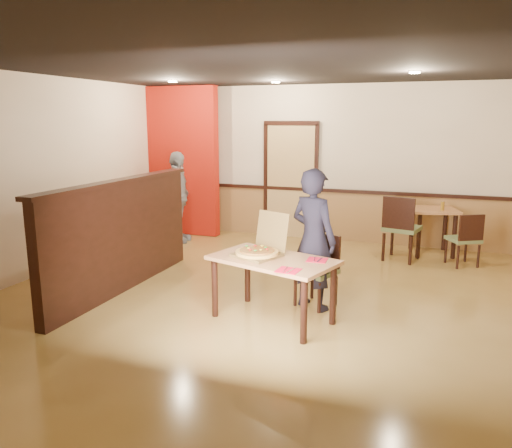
# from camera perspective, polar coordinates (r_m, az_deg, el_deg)

# --- Properties ---
(floor) EXTENTS (7.00, 7.00, 0.00)m
(floor) POSITION_cam_1_polar(r_m,az_deg,el_deg) (6.15, 2.02, -8.95)
(floor) COLOR #AB8642
(floor) RESTS_ON ground
(ceiling) EXTENTS (7.00, 7.00, 0.00)m
(ceiling) POSITION_cam_1_polar(r_m,az_deg,el_deg) (5.78, 2.23, 17.96)
(ceiling) COLOR black
(ceiling) RESTS_ON wall_back
(wall_back) EXTENTS (7.00, 0.00, 7.00)m
(wall_back) POSITION_cam_1_polar(r_m,az_deg,el_deg) (9.18, 8.92, 6.81)
(wall_back) COLOR beige
(wall_back) RESTS_ON floor
(wall_left) EXTENTS (0.00, 7.00, 7.00)m
(wall_left) POSITION_cam_1_polar(r_m,az_deg,el_deg) (7.64, -23.84, 4.95)
(wall_left) COLOR beige
(wall_left) RESTS_ON floor
(wainscot_back) EXTENTS (7.00, 0.04, 0.90)m
(wainscot_back) POSITION_cam_1_polar(r_m,az_deg,el_deg) (9.28, 8.70, 0.95)
(wainscot_back) COLOR olive
(wainscot_back) RESTS_ON floor
(chair_rail_back) EXTENTS (7.00, 0.06, 0.06)m
(chair_rail_back) POSITION_cam_1_polar(r_m,az_deg,el_deg) (9.18, 8.76, 3.80)
(chair_rail_back) COLOR black
(chair_rail_back) RESTS_ON wall_back
(back_door) EXTENTS (0.90, 0.06, 2.10)m
(back_door) POSITION_cam_1_polar(r_m,az_deg,el_deg) (9.36, 3.98, 4.87)
(back_door) COLOR tan
(back_door) RESTS_ON wall_back
(booth_partition) EXTENTS (0.20, 3.10, 1.44)m
(booth_partition) POSITION_cam_1_polar(r_m,az_deg,el_deg) (6.64, -15.14, -1.16)
(booth_partition) COLOR black
(booth_partition) RESTS_ON floor
(red_accent_panel) EXTENTS (1.60, 0.20, 2.78)m
(red_accent_panel) POSITION_cam_1_polar(r_m,az_deg,el_deg) (9.70, -8.86, 7.08)
(red_accent_panel) COLOR #9F160B
(red_accent_panel) RESTS_ON floor
(spot_a) EXTENTS (0.14, 0.14, 0.02)m
(spot_a) POSITION_cam_1_polar(r_m,az_deg,el_deg) (8.35, -9.53, 15.79)
(spot_a) COLOR beige
(spot_a) RESTS_ON ceiling
(spot_b) EXTENTS (0.14, 0.14, 0.02)m
(spot_b) POSITION_cam_1_polar(r_m,az_deg,el_deg) (8.40, 2.26, 15.92)
(spot_b) COLOR beige
(spot_b) RESTS_ON ceiling
(spot_c) EXTENTS (0.14, 0.14, 0.02)m
(spot_c) POSITION_cam_1_polar(r_m,az_deg,el_deg) (7.01, 17.68, 16.20)
(spot_c) COLOR beige
(spot_c) RESTS_ON ceiling
(main_table) EXTENTS (1.49, 1.11, 0.71)m
(main_table) POSITION_cam_1_polar(r_m,az_deg,el_deg) (5.45, 1.95, -5.02)
(main_table) COLOR #B1794A
(main_table) RESTS_ON floor
(diner_chair) EXTENTS (0.54, 0.54, 0.84)m
(diner_chair) POSITION_cam_1_polar(r_m,az_deg,el_deg) (6.01, 7.23, -4.91)
(diner_chair) COLOR #5E6D3F
(diner_chair) RESTS_ON floor
(side_chair_left) EXTENTS (0.61, 0.61, 1.03)m
(side_chair_left) POSITION_cam_1_polar(r_m,az_deg,el_deg) (8.08, 16.20, -0.20)
(side_chair_left) COLOR #5E6D3F
(side_chair_left) RESTS_ON floor
(side_chair_right) EXTENTS (0.55, 0.55, 0.82)m
(side_chair_right) POSITION_cam_1_polar(r_m,az_deg,el_deg) (8.12, 22.84, -1.44)
(side_chair_right) COLOR #5E6D3F
(side_chair_right) RESTS_ON floor
(side_table) EXTENTS (0.87, 0.87, 0.76)m
(side_table) POSITION_cam_1_polar(r_m,az_deg,el_deg) (8.67, 19.58, 0.52)
(side_table) COLOR #B1794A
(side_table) RESTS_ON floor
(diner) EXTENTS (0.71, 0.61, 1.65)m
(diner) POSITION_cam_1_polar(r_m,az_deg,el_deg) (5.80, 6.57, -1.77)
(diner) COLOR black
(diner) RESTS_ON floor
(passerby) EXTENTS (0.52, 1.00, 1.63)m
(passerby) POSITION_cam_1_polar(r_m,az_deg,el_deg) (9.06, -8.97, 3.03)
(passerby) COLOR gray
(passerby) RESTS_ON floor
(pizza_box) EXTENTS (0.60, 0.64, 0.46)m
(pizza_box) POSITION_cam_1_polar(r_m,az_deg,el_deg) (5.50, 0.44, -3.05)
(pizza_box) COLOR brown
(pizza_box) RESTS_ON main_table
(pizza) EXTENTS (0.56, 0.56, 0.03)m
(pizza) POSITION_cam_1_polar(r_m,az_deg,el_deg) (5.47, 0.11, -3.26)
(pizza) COLOR #E1AF51
(pizza) RESTS_ON pizza_box
(napkin_near) EXTENTS (0.24, 0.24, 0.01)m
(napkin_near) POSITION_cam_1_polar(r_m,az_deg,el_deg) (4.99, 3.69, -5.31)
(napkin_near) COLOR red
(napkin_near) RESTS_ON main_table
(napkin_far) EXTENTS (0.22, 0.22, 0.01)m
(napkin_far) POSITION_cam_1_polar(r_m,az_deg,el_deg) (5.38, 6.98, -4.10)
(napkin_far) COLOR red
(napkin_far) RESTS_ON main_table
(condiment) EXTENTS (0.06, 0.06, 0.14)m
(condiment) POSITION_cam_1_polar(r_m,az_deg,el_deg) (8.50, 20.54, 1.93)
(condiment) COLOR #8B6219
(condiment) RESTS_ON side_table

